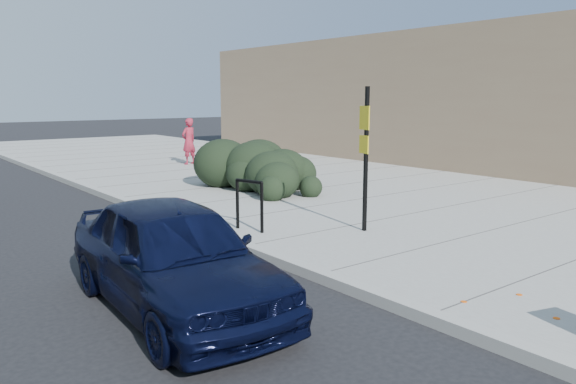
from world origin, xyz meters
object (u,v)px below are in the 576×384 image
sign_post (365,151)px  pedestrian (189,141)px  bike_rack (249,200)px  sedan_navy (174,255)px

sign_post → pedestrian: sign_post is taller
bike_rack → pedestrian: pedestrian is taller
sign_post → pedestrian: bearing=90.7°
sedan_navy → pedestrian: 14.84m
pedestrian → sign_post: bearing=62.5°
sign_post → bike_rack: bearing=154.2°
pedestrian → bike_rack: bearing=52.3°
bike_rack → pedestrian: bearing=52.8°
sedan_navy → pedestrian: size_ratio=2.40×
bike_rack → pedestrian: 11.33m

